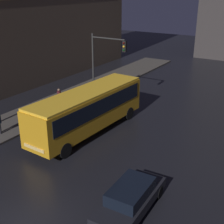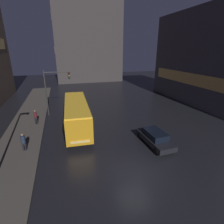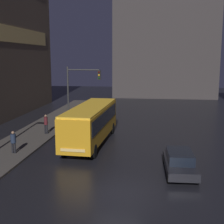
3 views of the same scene
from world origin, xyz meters
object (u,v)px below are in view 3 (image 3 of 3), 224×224
(traffic_light_main, at_px, (79,87))
(pedestrian_mid, at_px, (13,140))
(bus_near, at_px, (91,121))
(pedestrian_near, at_px, (46,123))
(car_taxi, at_px, (180,162))

(traffic_light_main, bearing_deg, pedestrian_mid, -106.83)
(pedestrian_mid, bearing_deg, traffic_light_main, -104.37)
(bus_near, bearing_deg, pedestrian_near, -22.42)
(pedestrian_mid, xyz_separation_m, traffic_light_main, (2.79, 9.23, 3.06))
(bus_near, distance_m, pedestrian_near, 5.20)
(car_taxi, relative_size, pedestrian_near, 2.59)
(bus_near, xyz_separation_m, pedestrian_near, (-4.66, 2.19, -0.77))
(pedestrian_near, relative_size, traffic_light_main, 0.29)
(pedestrian_near, xyz_separation_m, pedestrian_mid, (-0.38, -5.99, -0.04))
(pedestrian_near, relative_size, pedestrian_mid, 1.08)
(pedestrian_near, height_order, traffic_light_main, traffic_light_main)
(bus_near, xyz_separation_m, pedestrian_mid, (-5.03, -3.81, -0.81))
(car_taxi, height_order, pedestrian_mid, pedestrian_mid)
(pedestrian_near, bearing_deg, traffic_light_main, 101.67)
(pedestrian_near, bearing_deg, pedestrian_mid, -45.21)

